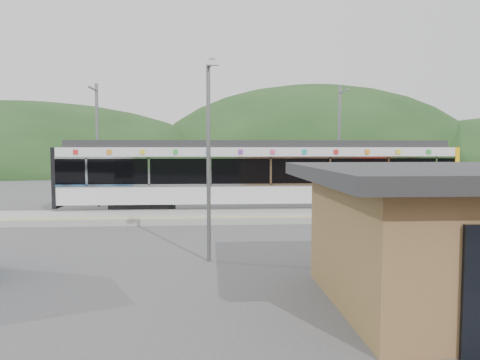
{
  "coord_description": "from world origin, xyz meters",
  "views": [
    {
      "loc": [
        -0.72,
        -18.56,
        3.41
      ],
      "look_at": [
        0.62,
        1.0,
        2.03
      ],
      "focal_mm": 35.0,
      "sensor_mm": 36.0,
      "label": 1
    }
  ],
  "objects": [
    {
      "name": "hills",
      "position": [
        6.19,
        5.29,
        0.0
      ],
      "size": [
        146.0,
        149.0,
        26.0
      ],
      "color": "#1E3D19",
      "rests_on": "ground"
    },
    {
      "name": "train",
      "position": [
        1.91,
        6.0,
        2.06
      ],
      "size": [
        20.44,
        3.01,
        3.74
      ],
      "color": "black",
      "rests_on": "ground"
    },
    {
      "name": "catenary_mast_east",
      "position": [
        7.0,
        8.56,
        3.65
      ],
      "size": [
        0.18,
        1.8,
        7.0
      ],
      "color": "slate",
      "rests_on": "ground"
    },
    {
      "name": "ground",
      "position": [
        0.0,
        0.0,
        0.0
      ],
      "size": [
        120.0,
        120.0,
        0.0
      ],
      "primitive_type": "plane",
      "color": "#4C4C4F",
      "rests_on": "ground"
    },
    {
      "name": "yellow_line",
      "position": [
        0.0,
        2.0,
        0.3
      ],
      "size": [
        26.0,
        0.1,
        0.01
      ],
      "primitive_type": "cube",
      "color": "yellow",
      "rests_on": "platform"
    },
    {
      "name": "catenary_mast_west",
      "position": [
        -7.0,
        8.56,
        3.65
      ],
      "size": [
        0.18,
        1.8,
        7.0
      ],
      "color": "slate",
      "rests_on": "ground"
    },
    {
      "name": "platform",
      "position": [
        0.0,
        3.3,
        0.15
      ],
      "size": [
        26.0,
        3.2,
        0.3
      ],
      "primitive_type": "cube",
      "color": "#9E9E99",
      "rests_on": "ground"
    },
    {
      "name": "lamp_post",
      "position": [
        -0.7,
        -4.86,
        3.51
      ],
      "size": [
        0.37,
        1.05,
        5.88
      ],
      "rotation": [
        0.0,
        0.0,
        0.13
      ],
      "color": "slate",
      "rests_on": "ground"
    }
  ]
}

